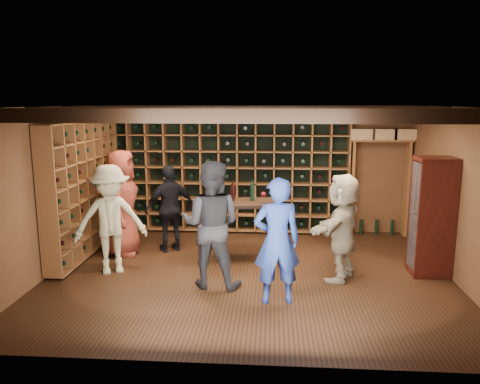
# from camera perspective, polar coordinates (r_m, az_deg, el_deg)

# --- Properties ---
(ground) EXTENTS (6.00, 6.00, 0.00)m
(ground) POSITION_cam_1_polar(r_m,az_deg,el_deg) (7.22, 1.04, -9.93)
(ground) COLOR #341C0E
(ground) RESTS_ON ground
(room_shell) EXTENTS (6.00, 6.00, 6.00)m
(room_shell) POSITION_cam_1_polar(r_m,az_deg,el_deg) (6.79, 1.14, 9.67)
(room_shell) COLOR brown
(room_shell) RESTS_ON ground
(wine_rack_back) EXTENTS (4.65, 0.30, 2.20)m
(wine_rack_back) POSITION_cam_1_polar(r_m,az_deg,el_deg) (9.21, -1.43, 2.07)
(wine_rack_back) COLOR brown
(wine_rack_back) RESTS_ON ground
(wine_rack_left) EXTENTS (0.30, 2.65, 2.20)m
(wine_rack_left) POSITION_cam_1_polar(r_m,az_deg,el_deg) (8.32, -18.46, 0.54)
(wine_rack_left) COLOR brown
(wine_rack_left) RESTS_ON ground
(crate_shelf) EXTENTS (1.20, 0.32, 2.07)m
(crate_shelf) POSITION_cam_1_polar(r_m,az_deg,el_deg) (9.34, 16.83, 4.32)
(crate_shelf) COLOR brown
(crate_shelf) RESTS_ON ground
(display_cabinet) EXTENTS (0.55, 0.50, 1.75)m
(display_cabinet) POSITION_cam_1_polar(r_m,az_deg,el_deg) (7.52, 22.30, -3.07)
(display_cabinet) COLOR #39100B
(display_cabinet) RESTS_ON ground
(man_blue_shirt) EXTENTS (0.65, 0.47, 1.65)m
(man_blue_shirt) POSITION_cam_1_polar(r_m,az_deg,el_deg) (6.01, 4.52, -5.99)
(man_blue_shirt) COLOR navy
(man_blue_shirt) RESTS_ON ground
(man_grey_suit) EXTENTS (0.95, 0.78, 1.79)m
(man_grey_suit) POSITION_cam_1_polar(r_m,az_deg,el_deg) (6.53, -3.53, -3.96)
(man_grey_suit) COLOR black
(man_grey_suit) RESTS_ON ground
(guest_red_floral) EXTENTS (0.64, 0.92, 1.79)m
(guest_red_floral) POSITION_cam_1_polar(r_m,az_deg,el_deg) (8.12, -14.19, -1.30)
(guest_red_floral) COLOR maroon
(guest_red_floral) RESTS_ON ground
(guest_woman_black) EXTENTS (0.95, 0.76, 1.51)m
(guest_woman_black) POSITION_cam_1_polar(r_m,az_deg,el_deg) (8.17, -8.46, -1.99)
(guest_woman_black) COLOR black
(guest_woman_black) RESTS_ON ground
(guest_khaki) EXTENTS (1.23, 1.00, 1.66)m
(guest_khaki) POSITION_cam_1_polar(r_m,az_deg,el_deg) (7.31, -15.54, -3.25)
(guest_khaki) COLOR #978E68
(guest_khaki) RESTS_ON ground
(guest_beige) EXTENTS (1.08, 1.50, 1.57)m
(guest_beige) POSITION_cam_1_polar(r_m,az_deg,el_deg) (6.97, 12.36, -4.17)
(guest_beige) COLOR tan
(guest_beige) RESTS_ON ground
(tasting_table) EXTENTS (1.36, 0.81, 1.25)m
(tasting_table) POSITION_cam_1_polar(r_m,az_deg,el_deg) (7.64, -0.48, -2.09)
(tasting_table) COLOR black
(tasting_table) RESTS_ON ground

